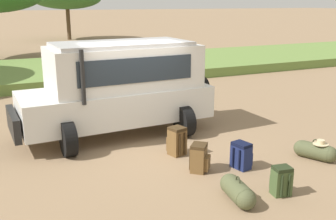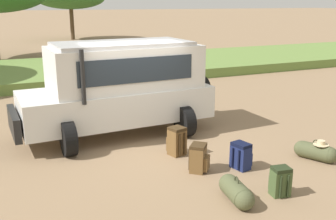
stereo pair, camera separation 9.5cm
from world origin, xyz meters
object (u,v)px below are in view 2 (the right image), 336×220
(backpack_near_rear_wheel, at_px, (177,141))
(backpack_cluster_center, at_px, (241,156))
(backpack_outermost, at_px, (280,181))
(duffel_bag_soft_canvas, at_px, (236,191))
(safari_vehicle, at_px, (120,86))
(duffel_bag_low_black_case, at_px, (316,151))
(backpack_beside_front_wheel, at_px, (199,158))

(backpack_near_rear_wheel, bearing_deg, backpack_cluster_center, -54.17)
(backpack_cluster_center, distance_m, backpack_outermost, 1.30)
(backpack_cluster_center, height_order, backpack_outermost, backpack_cluster_center)
(backpack_near_rear_wheel, relative_size, duffel_bag_soft_canvas, 0.67)
(backpack_cluster_center, height_order, backpack_near_rear_wheel, backpack_near_rear_wheel)
(safari_vehicle, distance_m, backpack_outermost, 4.94)
(duffel_bag_low_black_case, bearing_deg, safari_vehicle, 133.81)
(safari_vehicle, height_order, duffel_bag_soft_canvas, safari_vehicle)
(backpack_cluster_center, relative_size, backpack_near_rear_wheel, 0.86)
(duffel_bag_low_black_case, bearing_deg, backpack_beside_front_wheel, 169.04)
(backpack_beside_front_wheel, relative_size, duffel_bag_soft_canvas, 0.60)
(backpack_beside_front_wheel, relative_size, duffel_bag_low_black_case, 0.65)
(backpack_beside_front_wheel, relative_size, backpack_outermost, 1.07)
(backpack_outermost, height_order, duffel_bag_soft_canvas, backpack_outermost)
(backpack_near_rear_wheel, distance_m, backpack_outermost, 2.71)
(backpack_outermost, bearing_deg, backpack_cluster_center, 88.45)
(duffel_bag_low_black_case, bearing_deg, duffel_bag_soft_canvas, -161.94)
(backpack_beside_front_wheel, distance_m, backpack_outermost, 1.76)
(backpack_near_rear_wheel, relative_size, backpack_outermost, 1.21)
(backpack_beside_front_wheel, height_order, duffel_bag_soft_canvas, backpack_beside_front_wheel)
(duffel_bag_soft_canvas, bearing_deg, backpack_beside_front_wheel, 89.85)
(backpack_near_rear_wheel, distance_m, duffel_bag_soft_canvas, 2.43)
(safari_vehicle, relative_size, duffel_bag_soft_canvas, 5.44)
(safari_vehicle, height_order, backpack_outermost, safari_vehicle)
(safari_vehicle, bearing_deg, duffel_bag_soft_canvas, -80.83)
(safari_vehicle, height_order, duffel_bag_low_black_case, safari_vehicle)
(backpack_beside_front_wheel, distance_m, duffel_bag_soft_canvas, 1.40)
(duffel_bag_soft_canvas, bearing_deg, backpack_cluster_center, 52.52)
(backpack_cluster_center, distance_m, backpack_near_rear_wheel, 1.56)
(duffel_bag_low_black_case, distance_m, duffel_bag_soft_canvas, 2.83)
(backpack_beside_front_wheel, bearing_deg, duffel_bag_soft_canvas, -90.15)
(backpack_near_rear_wheel, relative_size, duffel_bag_low_black_case, 0.73)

